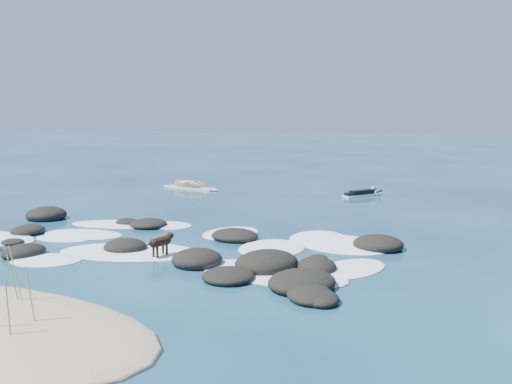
% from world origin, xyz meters
% --- Properties ---
extents(ground, '(160.00, 160.00, 0.00)m').
position_xyz_m(ground, '(0.00, 0.00, 0.00)').
color(ground, '#0A2642').
rests_on(ground, ground).
extents(reef_rocks, '(13.52, 6.77, 0.62)m').
position_xyz_m(reef_rocks, '(1.60, -1.84, 0.12)').
color(reef_rocks, black).
rests_on(reef_rocks, ground).
extents(breaking_foam, '(13.48, 7.21, 0.12)m').
position_xyz_m(breaking_foam, '(1.31, -1.04, 0.01)').
color(breaking_foam, white).
rests_on(breaking_foam, ground).
extents(standing_surfer_rig, '(3.30, 0.96, 1.88)m').
position_xyz_m(standing_surfer_rig, '(-4.33, 9.70, 0.74)').
color(standing_surfer_rig, beige).
rests_on(standing_surfer_rig, ground).
extents(paddling_surfer_rig, '(1.64, 2.01, 0.39)m').
position_xyz_m(paddling_surfer_rig, '(4.09, 10.45, 0.13)').
color(paddling_surfer_rig, white).
rests_on(paddling_surfer_rig, ground).
extents(dog, '(0.41, 1.03, 0.66)m').
position_xyz_m(dog, '(1.26, -2.49, 0.44)').
color(dog, black).
rests_on(dog, ground).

